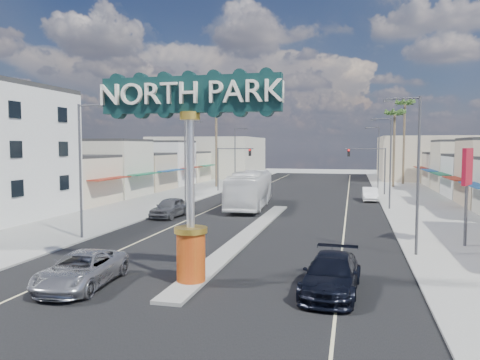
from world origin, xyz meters
The scene contains 26 objects.
ground centered at (0.00, 30.00, 0.00)m, with size 160.00×160.00×0.00m, color gray.
road centered at (0.00, 30.00, 0.01)m, with size 20.00×120.00×0.01m, color black.
median_island centered at (0.00, 14.00, 0.08)m, with size 1.30×30.00×0.16m, color gray.
sidewalk_left centered at (-14.00, 30.00, 0.06)m, with size 8.00×120.00×0.12m, color gray.
sidewalk_right centered at (14.00, 30.00, 0.06)m, with size 8.00×120.00×0.12m, color gray.
storefront_row_left centered at (-24.00, 43.00, 3.00)m, with size 12.00×42.00×6.00m, color beige.
backdrop_far_left centered at (-22.00, 75.00, 4.00)m, with size 20.00×20.00×8.00m, color #B7B29E.
backdrop_far_right centered at (22.00, 75.00, 4.00)m, with size 20.00×20.00×8.00m, color beige.
gateway_sign centered at (0.00, 1.98, 5.93)m, with size 8.20×1.50×9.15m.
traffic_signal_left centered at (-9.18, 43.99, 4.27)m, with size 5.09×0.45×6.00m.
traffic_signal_right centered at (9.18, 43.99, 4.27)m, with size 5.09×0.45×6.00m.
streetlight_l_near centered at (-10.43, 10.00, 5.07)m, with size 2.03×0.22×9.00m.
streetlight_l_mid centered at (-10.43, 30.00, 5.07)m, with size 2.03×0.22×9.00m.
streetlight_l_far centered at (-10.43, 52.00, 5.07)m, with size 2.03×0.22×9.00m.
streetlight_r_near centered at (10.43, 10.00, 5.07)m, with size 2.03×0.22×9.00m.
streetlight_r_mid centered at (10.43, 30.00, 5.07)m, with size 2.03×0.22×9.00m.
streetlight_r_far centered at (10.43, 52.00, 5.07)m, with size 2.03×0.22×9.00m.
palm_left_far centered at (-13.00, 50.00, 11.50)m, with size 2.60×2.60×13.10m.
palm_right_mid centered at (13.00, 56.00, 10.60)m, with size 2.60×2.60×12.10m.
palm_right_far centered at (15.00, 62.00, 12.39)m, with size 2.60×2.60×14.10m.
suv_left centered at (-4.63, 0.51, 0.76)m, with size 2.53×5.48×1.52m, color #ACACB1.
suv_right centered at (6.23, 2.19, 0.81)m, with size 2.26×5.56×1.61m, color black.
car_parked_left centered at (-8.54, 20.54, 0.86)m, with size 2.03×5.04×1.72m, color slate.
car_parked_right centered at (9.00, 37.26, 0.77)m, with size 1.64×4.70×1.55m, color white.
city_bus centered at (-3.09, 28.44, 1.83)m, with size 3.08×13.14×3.66m, color white.
bank_pylon_sign centered at (13.82, 13.18, 4.66)m, with size 0.98×1.81×6.00m.
Camera 1 is at (7.04, -17.67, 6.26)m, focal length 35.00 mm.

